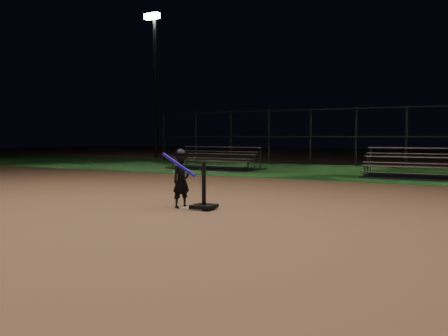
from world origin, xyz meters
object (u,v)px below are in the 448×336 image
child_batter (181,176)px  bleacher_right (430,172)px  light_pole_left (155,73)px  home_plate (197,208)px  bleacher_left (215,165)px  batting_tee (204,200)px

child_batter → bleacher_right: child_batter is taller
light_pole_left → home_plate: bearing=-51.2°
home_plate → bleacher_left: 9.49m
bleacher_right → bleacher_left: bearing=176.7°
batting_tee → bleacher_right: bleacher_right is taller
home_plate → child_batter: bearing=-167.6°
home_plate → light_pole_left: (-12.00, 14.94, 4.93)m
batting_tee → bleacher_left: size_ratio=0.22×
child_batter → bleacher_left: size_ratio=0.29×
batting_tee → light_pole_left: 19.88m
bleacher_left → home_plate: bearing=-59.4°
batting_tee → bleacher_left: bleacher_left is taller
bleacher_right → light_pole_left: bearing=155.3°
bleacher_left → bleacher_right: bleacher_right is taller
batting_tee → bleacher_left: bearing=118.0°
bleacher_right → light_pole_left: 17.38m
bleacher_right → light_pole_left: size_ratio=0.45×
child_batter → home_plate: bearing=-53.0°
batting_tee → bleacher_left: 9.61m
home_plate → batting_tee: bearing=-15.5°
bleacher_left → light_pole_left: 11.12m
child_batter → light_pole_left: (-11.71, 15.01, 4.39)m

